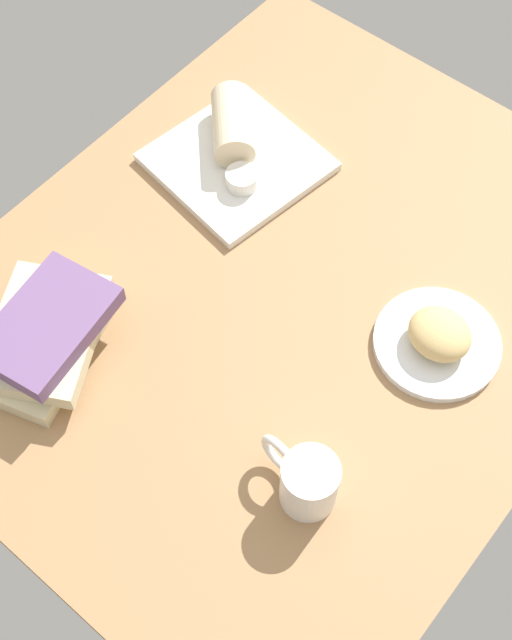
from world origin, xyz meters
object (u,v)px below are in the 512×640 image
coffee_mug (307,481)px  scone_pastry (440,334)px  sauce_cup (242,179)px  square_plate (237,162)px  round_plate (437,343)px  book_stack (46,336)px  breakfast_wrap (233,125)px

coffee_mug → scone_pastry: bearing=-1.8°
coffee_mug → sauce_cup: bearing=49.5°
scone_pastry → square_plate: scone_pastry is taller
square_plate → coffee_mug: coffee_mug is taller
round_plate → scone_pastry: (-0.24, -0.01, 3.24)cm
round_plate → coffee_mug: bearing=178.2°
sauce_cup → coffee_mug: bearing=-130.5°
sauce_cup → coffee_mug: coffee_mug is taller
book_stack → round_plate: bearing=-49.4°
round_plate → coffee_mug: (-30.62, 0.94, 4.12)cm
scone_pastry → breakfast_wrap: (10.90, 49.01, 1.08)cm
coffee_mug → breakfast_wrap: bearing=49.3°
breakfast_wrap → coffee_mug: size_ratio=1.06×
book_stack → coffee_mug: coffee_mug is taller
round_plate → coffee_mug: 30.91cm
sauce_cup → book_stack: book_stack is taller
square_plate → sauce_cup: (-3.71, -4.22, 2.29)cm
book_stack → scone_pastry: bearing=-49.6°
square_plate → sauce_cup: bearing=-131.3°
round_plate → book_stack: size_ratio=0.74×
square_plate → book_stack: (-45.12, -1.91, 3.70)cm
breakfast_wrap → scone_pastry: bearing=-56.3°
round_plate → scone_pastry: scone_pastry is taller
square_plate → coffee_mug: 59.00cm
sauce_cup → square_plate: bearing=48.7°
round_plate → coffee_mug: size_ratio=1.49×
book_stack → coffee_mug: size_ratio=2.01×
round_plate → coffee_mug: coffee_mug is taller
breakfast_wrap → sauce_cup: bearing=-85.1°
scone_pastry → sauce_cup: (4.22, 41.41, -0.85)cm
scone_pastry → sauce_cup: scone_pastry is taller
round_plate → square_plate: square_plate is taller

